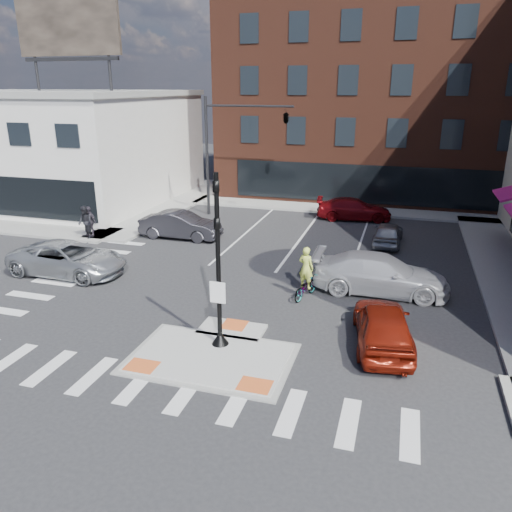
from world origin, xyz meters
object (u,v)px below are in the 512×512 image
(white_pickup, at_px, (380,274))
(bg_car_silver, at_px, (388,233))
(pedestrian_a, at_px, (85,222))
(pedestrian_b, at_px, (89,221))
(bg_car_dark, at_px, (181,225))
(silver_suv, at_px, (68,259))
(red_sedan, at_px, (383,325))
(cyclist, at_px, (306,281))
(bg_car_red, at_px, (354,209))

(white_pickup, xyz_separation_m, bg_car_silver, (0.01, 7.31, -0.20))
(pedestrian_a, distance_m, pedestrian_b, 0.40)
(white_pickup, xyz_separation_m, bg_car_dark, (-11.88, 5.06, -0.05))
(silver_suv, height_order, white_pickup, white_pickup)
(red_sedan, bearing_deg, white_pickup, -93.86)
(red_sedan, relative_size, pedestrian_a, 2.43)
(white_pickup, height_order, cyclist, cyclist)
(red_sedan, xyz_separation_m, pedestrian_b, (-17.39, 8.28, 0.27))
(silver_suv, bearing_deg, red_sedan, -100.25)
(bg_car_dark, bearing_deg, bg_car_silver, -79.75)
(cyclist, bearing_deg, white_pickup, -136.06)
(bg_car_silver, xyz_separation_m, pedestrian_a, (-17.00, -4.31, 0.45))
(bg_car_red, relative_size, pedestrian_a, 2.60)
(pedestrian_b, bearing_deg, silver_suv, -50.79)
(pedestrian_b, bearing_deg, bg_car_silver, 27.45)
(bg_car_red, bearing_deg, bg_car_dark, 120.57)
(red_sedan, xyz_separation_m, bg_car_silver, (-0.39, 12.19, -0.14))
(silver_suv, relative_size, bg_car_silver, 1.47)
(white_pickup, height_order, bg_car_red, white_pickup)
(silver_suv, height_order, bg_car_silver, silver_suv)
(pedestrian_a, relative_size, pedestrian_b, 1.05)
(silver_suv, height_order, red_sedan, red_sedan)
(bg_car_silver, bearing_deg, red_sedan, 94.12)
(bg_car_silver, distance_m, bg_car_red, 5.72)
(bg_car_silver, bearing_deg, pedestrian_b, 15.22)
(red_sedan, bearing_deg, silver_suv, -19.45)
(bg_car_dark, xyz_separation_m, cyclist, (8.88, -6.60, -0.03))
(red_sedan, xyz_separation_m, cyclist, (-3.41, 3.35, -0.02))
(white_pickup, height_order, bg_car_dark, white_pickup)
(pedestrian_a, bearing_deg, bg_car_silver, 45.28)
(pedestrian_a, bearing_deg, cyclist, 13.08)
(white_pickup, distance_m, bg_car_dark, 12.91)
(white_pickup, xyz_separation_m, pedestrian_b, (-16.99, 3.40, 0.21))
(white_pickup, distance_m, pedestrian_a, 17.25)
(bg_car_silver, height_order, bg_car_red, bg_car_red)
(bg_car_dark, height_order, bg_car_red, bg_car_dark)
(white_pickup, bearing_deg, pedestrian_a, 78.93)
(white_pickup, distance_m, bg_car_silver, 7.31)
(silver_suv, distance_m, bg_car_silver, 17.25)
(bg_car_silver, height_order, pedestrian_a, pedestrian_a)
(pedestrian_b, bearing_deg, bg_car_dark, 32.51)
(bg_car_dark, height_order, pedestrian_b, pedestrian_b)
(pedestrian_a, xyz_separation_m, pedestrian_b, (0.00, 0.40, -0.05))
(bg_car_red, relative_size, cyclist, 2.18)
(bg_car_red, bearing_deg, white_pickup, -176.35)
(white_pickup, height_order, bg_car_silver, white_pickup)
(silver_suv, relative_size, red_sedan, 1.22)
(cyclist, bearing_deg, pedestrian_b, -2.67)
(red_sedan, xyz_separation_m, white_pickup, (-0.41, 4.89, 0.06))
(white_pickup, xyz_separation_m, bg_car_red, (-2.49, 12.45, -0.13))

